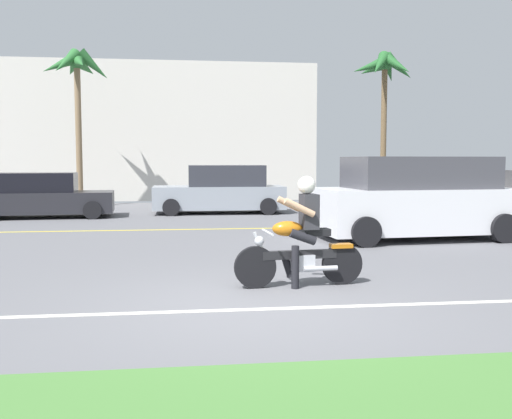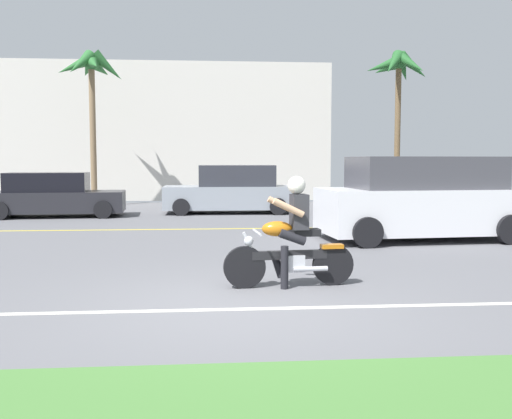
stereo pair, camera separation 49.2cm
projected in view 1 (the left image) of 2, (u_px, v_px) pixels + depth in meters
The scene contains 11 objects.
ground at pixel (237, 264), 10.15m from camera, with size 56.00×30.00×0.04m, color slate.
lane_line_near at pixel (262, 309), 7.00m from camera, with size 50.40×0.12×0.01m, color silver.
lane_line_far at pixel (219, 229), 15.21m from camera, with size 50.40×0.12×0.01m, color yellow.
motorcyclist at pixel (301, 240), 8.24m from camera, with size 1.88×0.61×1.57m.
suv_nearby at pixel (417, 199), 13.25m from camera, with size 4.71×2.50×1.87m.
parked_car_1 at pixel (42, 196), 18.21m from camera, with size 4.33×2.11×1.41m.
parked_car_2 at pixel (221, 191), 19.77m from camera, with size 4.41×1.89×1.63m.
parked_car_3 at pixel (409, 193), 19.67m from camera, with size 3.66×1.97×1.49m.
palm_tree_0 at pixel (77, 73), 22.10m from camera, with size 2.66×2.69×6.04m.
palm_tree_1 at pixel (384, 75), 23.02m from camera, with size 2.68×2.55×6.10m.
building_far at pixel (125, 133), 27.23m from camera, with size 17.44×4.00×6.15m, color beige.
Camera 1 is at (-0.94, -6.99, 1.79)m, focal length 40.84 mm.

